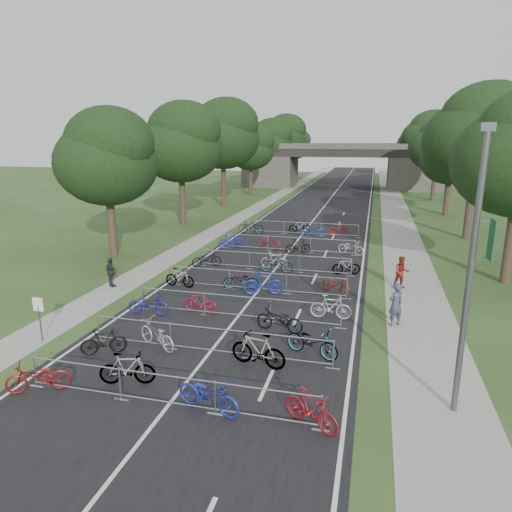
{
  "coord_description": "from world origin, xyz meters",
  "views": [
    {
      "loc": [
        5.61,
        -11.04,
        7.82
      ],
      "look_at": [
        -0.89,
        14.11,
        1.1
      ],
      "focal_mm": 32.0,
      "sensor_mm": 36.0,
      "label": 1
    }
  ],
  "objects_px": {
    "bike_0": "(38,377)",
    "bike_2": "(209,395)",
    "overpass_bridge": "(340,166)",
    "park_sign": "(39,311)",
    "pedestrian_c": "(111,273)",
    "pedestrian_b": "(402,273)",
    "lamppost": "(472,272)",
    "pedestrian_a": "(396,305)",
    "bike_1": "(127,369)"
  },
  "relations": [
    {
      "from": "lamppost",
      "to": "bike_0",
      "type": "height_order",
      "value": "lamppost"
    },
    {
      "from": "park_sign",
      "to": "bike_0",
      "type": "distance_m",
      "value": 4.15
    },
    {
      "from": "overpass_bridge",
      "to": "pedestrian_b",
      "type": "distance_m",
      "value": 52.1
    },
    {
      "from": "park_sign",
      "to": "pedestrian_c",
      "type": "height_order",
      "value": "park_sign"
    },
    {
      "from": "overpass_bridge",
      "to": "park_sign",
      "type": "distance_m",
      "value": 62.41
    },
    {
      "from": "bike_0",
      "to": "pedestrian_a",
      "type": "relative_size",
      "value": 1.03
    },
    {
      "from": "bike_2",
      "to": "pedestrian_c",
      "type": "bearing_deg",
      "value": 58.57
    },
    {
      "from": "pedestrian_a",
      "to": "pedestrian_c",
      "type": "height_order",
      "value": "pedestrian_a"
    },
    {
      "from": "lamppost",
      "to": "park_sign",
      "type": "bearing_deg",
      "value": 176.22
    },
    {
      "from": "park_sign",
      "to": "pedestrian_a",
      "type": "height_order",
      "value": "pedestrian_a"
    },
    {
      "from": "bike_1",
      "to": "pedestrian_a",
      "type": "xyz_separation_m",
      "value": [
        8.61,
        7.26,
        0.39
      ]
    },
    {
      "from": "lamppost",
      "to": "bike_0",
      "type": "xyz_separation_m",
      "value": [
        -12.63,
        -2.22,
        -3.77
      ]
    },
    {
      "from": "overpass_bridge",
      "to": "pedestrian_b",
      "type": "xyz_separation_m",
      "value": [
        7.31,
        -51.51,
        -2.66
      ]
    },
    {
      "from": "overpass_bridge",
      "to": "park_sign",
      "type": "xyz_separation_m",
      "value": [
        -6.8,
        -62.0,
        -2.27
      ]
    },
    {
      "from": "overpass_bridge",
      "to": "pedestrian_a",
      "type": "distance_m",
      "value": 57.31
    },
    {
      "from": "bike_0",
      "to": "pedestrian_a",
      "type": "xyz_separation_m",
      "value": [
        11.1,
        8.38,
        0.43
      ]
    },
    {
      "from": "lamppost",
      "to": "park_sign",
      "type": "xyz_separation_m",
      "value": [
        -15.13,
        1.0,
        -3.01
      ]
    },
    {
      "from": "park_sign",
      "to": "pedestrian_c",
      "type": "relative_size",
      "value": 1.12
    },
    {
      "from": "bike_0",
      "to": "pedestrian_a",
      "type": "height_order",
      "value": "pedestrian_a"
    },
    {
      "from": "lamppost",
      "to": "bike_2",
      "type": "relative_size",
      "value": 3.84
    },
    {
      "from": "park_sign",
      "to": "bike_1",
      "type": "distance_m",
      "value": 5.47
    },
    {
      "from": "pedestrian_b",
      "to": "pedestrian_a",
      "type": "bearing_deg",
      "value": -112.57
    },
    {
      "from": "bike_1",
      "to": "bike_2",
      "type": "xyz_separation_m",
      "value": [
        3.1,
        -0.79,
        0.01
      ]
    },
    {
      "from": "bike_0",
      "to": "bike_2",
      "type": "height_order",
      "value": "bike_2"
    },
    {
      "from": "overpass_bridge",
      "to": "bike_0",
      "type": "relative_size",
      "value": 15.93
    },
    {
      "from": "pedestrian_b",
      "to": "pedestrian_c",
      "type": "distance_m",
      "value": 15.6
    },
    {
      "from": "overpass_bridge",
      "to": "bike_0",
      "type": "bearing_deg",
      "value": -93.77
    },
    {
      "from": "bike_1",
      "to": "pedestrian_b",
      "type": "distance_m",
      "value": 15.55
    },
    {
      "from": "park_sign",
      "to": "pedestrian_b",
      "type": "height_order",
      "value": "park_sign"
    },
    {
      "from": "overpass_bridge",
      "to": "bike_2",
      "type": "distance_m",
      "value": 64.97
    },
    {
      "from": "bike_1",
      "to": "park_sign",
      "type": "bearing_deg",
      "value": 51.79
    },
    {
      "from": "overpass_bridge",
      "to": "park_sign",
      "type": "bearing_deg",
      "value": -96.26
    },
    {
      "from": "bike_0",
      "to": "bike_1",
      "type": "bearing_deg",
      "value": 84.89
    },
    {
      "from": "bike_1",
      "to": "pedestrian_c",
      "type": "bearing_deg",
      "value": 18.86
    },
    {
      "from": "park_sign",
      "to": "pedestrian_b",
      "type": "xyz_separation_m",
      "value": [
        14.11,
        10.49,
        -0.39
      ]
    },
    {
      "from": "park_sign",
      "to": "bike_0",
      "type": "relative_size",
      "value": 0.94
    },
    {
      "from": "park_sign",
      "to": "pedestrian_a",
      "type": "bearing_deg",
      "value": 20.77
    },
    {
      "from": "pedestrian_c",
      "to": "park_sign",
      "type": "bearing_deg",
      "value": 131.1
    },
    {
      "from": "park_sign",
      "to": "pedestrian_a",
      "type": "relative_size",
      "value": 0.97
    },
    {
      "from": "bike_0",
      "to": "bike_2",
      "type": "distance_m",
      "value": 5.61
    },
    {
      "from": "bike_0",
      "to": "overpass_bridge",
      "type": "bearing_deg",
      "value": 146.91
    },
    {
      "from": "bike_0",
      "to": "lamppost",
      "type": "bearing_deg",
      "value": 70.67
    },
    {
      "from": "park_sign",
      "to": "bike_2",
      "type": "height_order",
      "value": "park_sign"
    },
    {
      "from": "pedestrian_c",
      "to": "overpass_bridge",
      "type": "bearing_deg",
      "value": -65.78
    },
    {
      "from": "park_sign",
      "to": "bike_0",
      "type": "bearing_deg",
      "value": -52.21
    },
    {
      "from": "park_sign",
      "to": "pedestrian_b",
      "type": "distance_m",
      "value": 17.58
    },
    {
      "from": "bike_0",
      "to": "pedestrian_b",
      "type": "bearing_deg",
      "value": 110.43
    },
    {
      "from": "overpass_bridge",
      "to": "pedestrian_c",
      "type": "height_order",
      "value": "overpass_bridge"
    },
    {
      "from": "overpass_bridge",
      "to": "pedestrian_a",
      "type": "relative_size",
      "value": 16.46
    },
    {
      "from": "pedestrian_c",
      "to": "pedestrian_a",
      "type": "bearing_deg",
      "value": -154.01
    }
  ]
}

